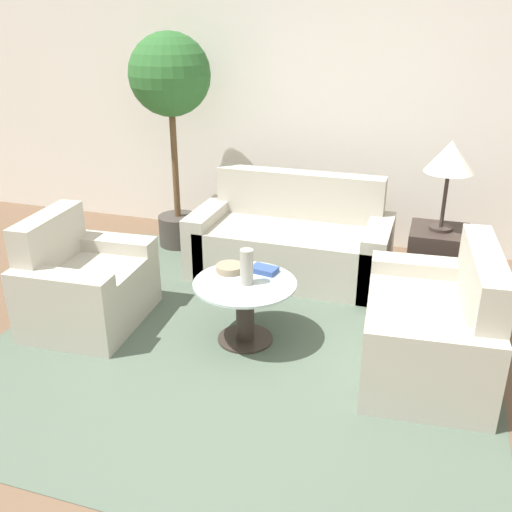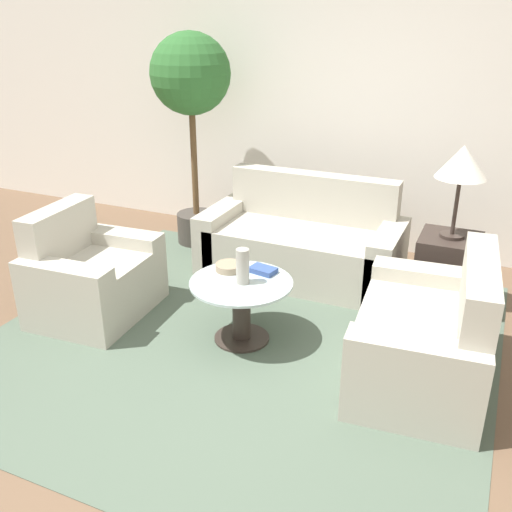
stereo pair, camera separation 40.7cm
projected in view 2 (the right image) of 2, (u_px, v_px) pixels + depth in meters
The scene contains 13 objects.
ground_plane at pixel (207, 407), 3.38m from camera, with size 14.00×14.00×0.00m, color brown.
wall_back at pixel (352, 111), 5.31m from camera, with size 10.00×0.06×2.60m.
rug at pixel (242, 339), 4.08m from camera, with size 3.42×3.29×0.01m.
sofa_main at pixel (303, 244), 4.99m from camera, with size 1.70×0.80×0.86m.
armchair at pixel (89, 278), 4.35m from camera, with size 0.79×0.95×0.83m.
loveseat at pixel (431, 340), 3.53m from camera, with size 0.86×1.26×0.84m.
coffee_table at pixel (241, 303), 3.96m from camera, with size 0.71×0.71×0.46m.
side_table at pixel (446, 273), 4.40m from camera, with size 0.45×0.45×0.60m.
table_lamp at pixel (462, 164), 4.06m from camera, with size 0.37×0.37×0.69m.
potted_plant at pixel (191, 92), 5.22m from camera, with size 0.74×0.74×2.01m.
vase at pixel (243, 266), 3.83m from camera, with size 0.09×0.09×0.25m.
bowl at pixel (229, 267), 4.06m from camera, with size 0.19×0.19×0.05m.
book_stack at pixel (263, 270), 4.03m from camera, with size 0.20×0.15×0.04m.
Camera 2 is at (1.39, -2.39, 2.16)m, focal length 40.00 mm.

